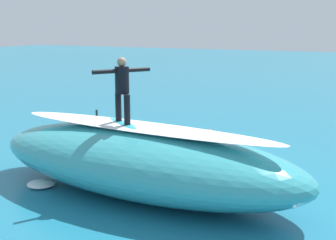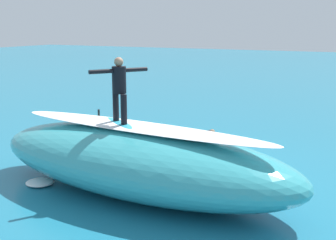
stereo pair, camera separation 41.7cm
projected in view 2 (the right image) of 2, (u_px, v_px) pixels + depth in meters
The scene contains 10 objects.
ground_plane at pixel (191, 162), 13.39m from camera, with size 120.00×120.00×0.00m, color teal.
wave_crest at pixel (137, 161), 10.85m from camera, with size 8.45×3.13×1.62m, color teal.
wave_foam_lip at pixel (137, 127), 10.67m from camera, with size 7.18×1.09×0.08m, color white.
surfboard_riding at pixel (120, 124), 10.93m from camera, with size 1.80×0.46×0.09m, color #33B2D1.
surfer_riding at pixel (119, 85), 10.72m from camera, with size 0.89×1.33×1.59m.
surfboard_paddling at pixel (201, 140), 15.78m from camera, with size 2.15×0.57×0.07m, color yellow.
surfer_paddling at pixel (198, 136), 15.67m from camera, with size 0.97×1.60×0.31m.
buoy_marker at pixel (99, 134), 15.31m from camera, with size 0.73×0.73×1.24m.
foam_patch_near at pixel (200, 198), 10.45m from camera, with size 0.87×0.60×0.15m, color white.
foam_patch_mid at pixel (40, 182), 11.48m from camera, with size 0.72×0.68×0.14m, color white.
Camera 2 is at (-5.36, 11.67, 4.05)m, focal length 47.60 mm.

